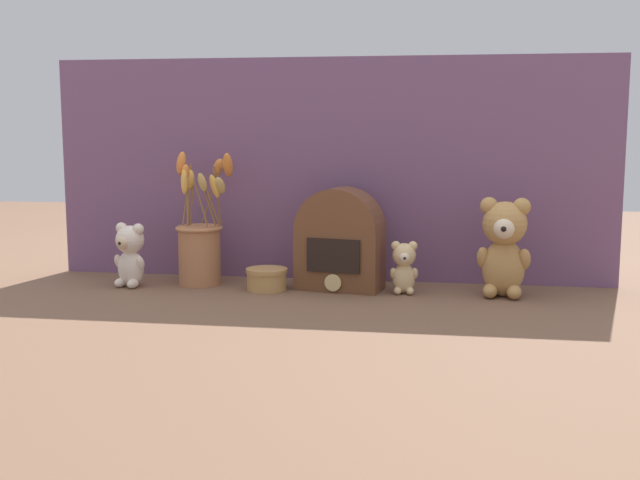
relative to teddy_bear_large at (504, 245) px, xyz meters
name	(u,v)px	position (x,y,z in m)	size (l,w,h in m)	color
ground_plane	(319,292)	(-0.44, -0.02, -0.12)	(4.00, 4.00, 0.00)	brown
backdrop_wall	(329,170)	(-0.44, 0.15, 0.16)	(1.45, 0.02, 0.57)	#704C70
teddy_bear_large	(504,245)	(0.00, 0.00, 0.00)	(0.13, 0.12, 0.23)	tan
teddy_bear_medium	(130,254)	(-0.91, -0.03, -0.04)	(0.09, 0.08, 0.16)	beige
teddy_bear_small	(404,266)	(-0.23, 0.00, -0.06)	(0.07, 0.06, 0.13)	#DBBC84
flower_vase	(200,244)	(-0.74, 0.03, -0.02)	(0.16, 0.16, 0.34)	#AD7047
vintage_radio	(340,242)	(-0.39, 0.02, -0.01)	(0.22, 0.13, 0.25)	brown
decorative_tin_tall	(266,279)	(-0.56, -0.02, -0.09)	(0.10, 0.10, 0.05)	tan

